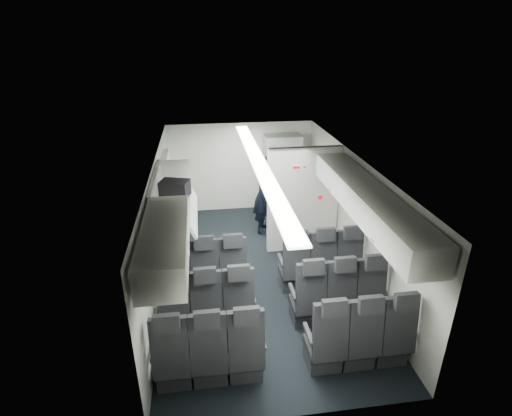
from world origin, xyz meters
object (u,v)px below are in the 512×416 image
object	(u,v)px
seat_row_mid	(273,304)
flight_attendant	(263,194)
galley_unit	(282,174)
boarding_door	(169,199)
seat_row_front	(264,271)
carry_on_bag	(175,189)
seat_row_rear	(286,348)

from	to	relation	value
seat_row_mid	flight_attendant	world-z (taller)	flight_attendant
galley_unit	boarding_door	xyz separation A→B (m)	(-2.59, -1.17, 0.00)
seat_row_front	carry_on_bag	distance (m)	2.01
seat_row_rear	carry_on_bag	world-z (taller)	carry_on_bag
galley_unit	flight_attendant	size ratio (longest dim) A/B	1.09
seat_row_mid	galley_unit	size ratio (longest dim) A/B	1.75
carry_on_bag	boarding_door	bearing A→B (deg)	116.23
seat_row_rear	galley_unit	xyz separation A→B (m)	(0.95, 5.05, 0.55)
seat_row_front	boarding_door	bearing A→B (deg)	128.16
seat_row_front	carry_on_bag	world-z (taller)	carry_on_bag
seat_row_rear	carry_on_bag	xyz separation A→B (m)	(-1.37, 2.21, 1.40)
seat_row_rear	flight_attendant	world-z (taller)	flight_attendant
seat_row_mid	boarding_door	world-z (taller)	boarding_door
boarding_door	flight_attendant	xyz separation A→B (m)	(1.99, 0.17, -0.09)
seat_row_rear	galley_unit	distance (m)	5.17
seat_row_front	flight_attendant	world-z (taller)	flight_attendant
seat_row_rear	flight_attendant	distance (m)	4.09
seat_row_mid	boarding_door	xyz separation A→B (m)	(-1.64, 2.99, 0.55)
seat_row_front	galley_unit	xyz separation A→B (m)	(0.95, 3.25, 0.55)
carry_on_bag	seat_row_front	bearing A→B (deg)	0.46
seat_row_mid	galley_unit	xyz separation A→B (m)	(0.95, 4.15, 0.55)
flight_attendant	galley_unit	bearing A→B (deg)	-13.06
seat_row_front	boarding_door	xyz separation A→B (m)	(-1.64, 2.09, 0.55)
seat_row_rear	boarding_door	size ratio (longest dim) A/B	1.79
seat_row_front	carry_on_bag	xyz separation A→B (m)	(-1.37, 0.41, 1.40)
boarding_door	galley_unit	bearing A→B (deg)	24.28
seat_row_rear	boarding_door	bearing A→B (deg)	112.87
seat_row_rear	flight_attendant	bearing A→B (deg)	85.09
seat_row_rear	galley_unit	size ratio (longest dim) A/B	1.75
seat_row_rear	carry_on_bag	size ratio (longest dim) A/B	7.60
seat_row_mid	galley_unit	distance (m)	4.30
flight_attendant	carry_on_bag	world-z (taller)	carry_on_bag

